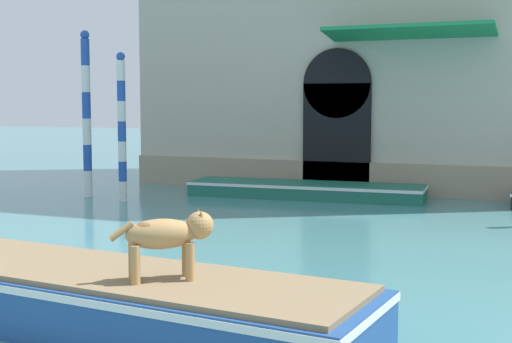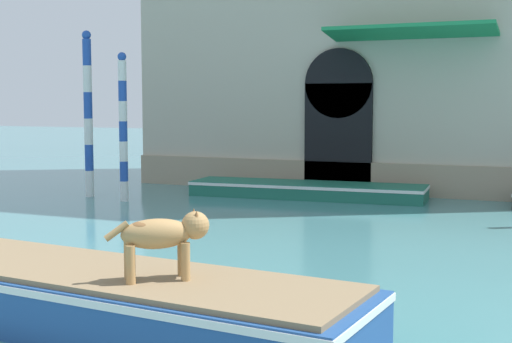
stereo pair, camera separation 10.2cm
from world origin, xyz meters
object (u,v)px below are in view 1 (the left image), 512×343
Objects in this scene: dog_on_deck at (169,235)px; mooring_pole_2 at (87,114)px; boat_moored_near_palazzo at (305,190)px; boat_foreground at (28,285)px; mooring_pole_0 at (122,127)px.

mooring_pole_2 is at bearing 91.81° from dog_on_deck.
boat_moored_near_palazzo is at bearing 20.81° from mooring_pole_2.
dog_on_deck is 0.21× the size of mooring_pole_2.
dog_on_deck reaches higher than boat_foreground.
boat_moored_near_palazzo is 6.36m from mooring_pole_2.
boat_moored_near_palazzo is at bearing 63.83° from dog_on_deck.
mooring_pole_2 is (-8.09, 9.74, 1.10)m from dog_on_deck.
dog_on_deck is at bearing -82.08° from boat_moored_near_palazzo.
boat_foreground is 1.96× the size of mooring_pole_2.
boat_foreground is at bearing -92.11° from boat_moored_near_palazzo.
boat_foreground reaches higher than boat_moored_near_palazzo.
dog_on_deck is at bearing -54.36° from mooring_pole_0.
mooring_pole_2 is (-5.97, 9.49, 1.92)m from boat_foreground.
mooring_pole_0 is at bearing 87.74° from dog_on_deck.
boat_foreground is 2.29m from dog_on_deck.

